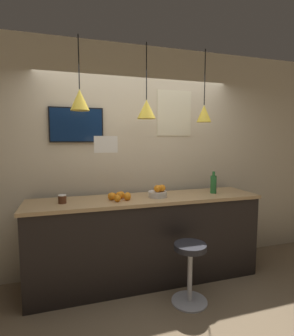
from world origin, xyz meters
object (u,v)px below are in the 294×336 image
(juice_bottle, at_px, (213,184))
(fruit_bowl, at_px, (158,192))
(spread_jar, at_px, (62,199))
(mounted_tv, at_px, (77,125))
(bar_stool, at_px, (190,264))

(juice_bottle, bearing_deg, fruit_bowl, -179.21)
(spread_jar, bearing_deg, fruit_bowl, -0.55)
(spread_jar, height_order, mounted_tv, mounted_tv)
(bar_stool, height_order, fruit_bowl, fruit_bowl)
(fruit_bowl, bearing_deg, bar_stool, -73.21)
(bar_stool, bearing_deg, spread_jar, 156.30)
(bar_stool, distance_m, spread_jar, 1.51)
(bar_stool, relative_size, mounted_tv, 1.01)
(bar_stool, height_order, spread_jar, spread_jar)
(bar_stool, xyz_separation_m, juice_bottle, (0.59, 0.55, 0.72))
(mounted_tv, bearing_deg, bar_stool, -41.28)
(mounted_tv, bearing_deg, spread_jar, -115.54)
(fruit_bowl, height_order, spread_jar, fruit_bowl)
(spread_jar, distance_m, mounted_tv, 0.92)
(fruit_bowl, bearing_deg, juice_bottle, 0.79)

